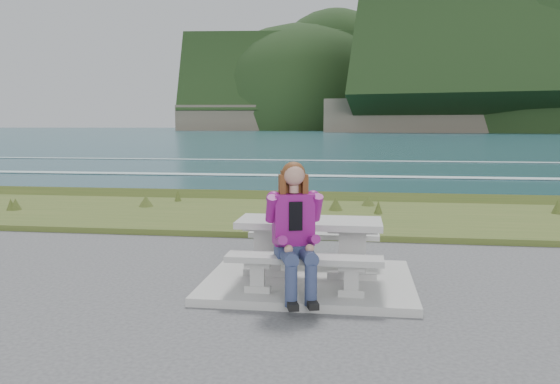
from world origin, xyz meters
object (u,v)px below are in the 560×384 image
Objects in this scene: picnic_table at (309,232)px; bench_landward at (304,264)px; bench_seaward at (314,239)px; seated_woman at (296,249)px.

picnic_table is 1.00× the size of bench_landward.
bench_seaward is (0.00, 1.40, 0.00)m from bench_landward.
bench_landward is at bearing -90.00° from picnic_table.
picnic_table reaches higher than bench_landward.
bench_seaward is (0.00, 0.70, -0.23)m from picnic_table.
bench_landward is 1.40m from bench_seaward.
picnic_table is 1.18× the size of seated_woman.
picnic_table is at bearing 90.00° from bench_landward.
seated_woman is (-0.08, -1.54, 0.21)m from bench_seaward.
seated_woman reaches higher than bench_landward.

